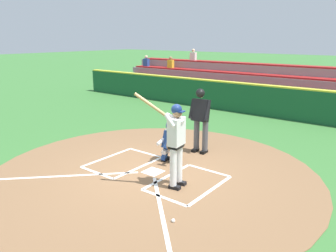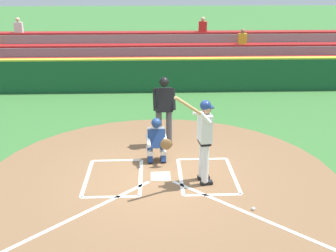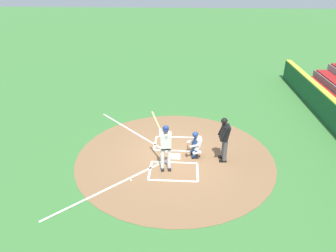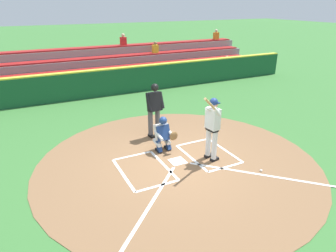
{
  "view_description": "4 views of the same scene",
  "coord_description": "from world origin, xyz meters",
  "px_view_note": "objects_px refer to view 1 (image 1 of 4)",
  "views": [
    {
      "loc": [
        -4.89,
        5.7,
        3.22
      ],
      "look_at": [
        -0.1,
        -0.47,
        1.1
      ],
      "focal_mm": 35.07,
      "sensor_mm": 36.0,
      "label": 1
    },
    {
      "loc": [
        0.17,
        8.44,
        4.24
      ],
      "look_at": [
        -0.17,
        -0.07,
        1.19
      ],
      "focal_mm": 44.44,
      "sensor_mm": 36.0,
      "label": 2
    },
    {
      "loc": [
        -10.65,
        -0.36,
        6.73
      ],
      "look_at": [
        0.43,
        0.3,
        1.18
      ],
      "focal_mm": 32.74,
      "sensor_mm": 36.0,
      "label": 3
    },
    {
      "loc": [
        3.68,
        6.76,
        4.28
      ],
      "look_at": [
        0.1,
        -0.42,
        0.98
      ],
      "focal_mm": 32.37,
      "sensor_mm": 36.0,
      "label": 4
    }
  ],
  "objects_px": {
    "batter": "(176,140)",
    "baseball": "(173,221)",
    "catcher": "(171,141)",
    "plate_umpire": "(201,116)"
  },
  "relations": [
    {
      "from": "batter",
      "to": "plate_umpire",
      "type": "height_order",
      "value": "batter"
    },
    {
      "from": "catcher",
      "to": "plate_umpire",
      "type": "bearing_deg",
      "value": -100.46
    },
    {
      "from": "baseball",
      "to": "catcher",
      "type": "bearing_deg",
      "value": -51.99
    },
    {
      "from": "batter",
      "to": "catcher",
      "type": "distance_m",
      "value": 1.59
    },
    {
      "from": "catcher",
      "to": "plate_umpire",
      "type": "relative_size",
      "value": 0.61
    },
    {
      "from": "plate_umpire",
      "to": "catcher",
      "type": "bearing_deg",
      "value": 79.54
    },
    {
      "from": "batter",
      "to": "baseball",
      "type": "height_order",
      "value": "batter"
    },
    {
      "from": "batter",
      "to": "catcher",
      "type": "xyz_separation_m",
      "value": [
        0.99,
        -1.13,
        -0.51
      ]
    },
    {
      "from": "baseball",
      "to": "plate_umpire",
      "type": "bearing_deg",
      "value": -64.72
    },
    {
      "from": "plate_umpire",
      "to": "baseball",
      "type": "xyz_separation_m",
      "value": [
        -1.62,
        3.43,
        -1.04
      ]
    }
  ]
}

